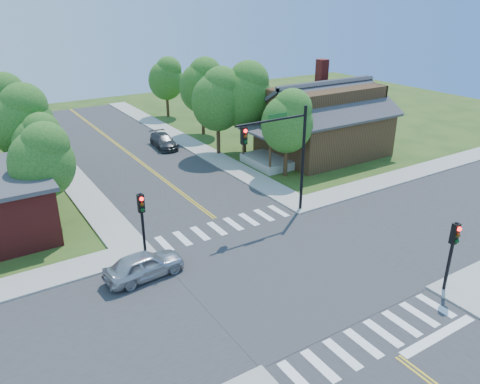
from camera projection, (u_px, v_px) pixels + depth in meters
ground at (285, 272)px, 24.83m from camera, size 100.00×100.00×0.00m
road_ns at (285, 272)px, 24.82m from camera, size 10.00×90.00×0.04m
road_ew at (285, 272)px, 24.82m from camera, size 90.00×10.00×0.04m
intersection_patch at (285, 272)px, 24.83m from camera, size 10.20×10.20×0.06m
sidewalk_ne at (315, 147)px, 44.90m from camera, size 40.00×40.00×0.14m
crosswalk_north at (225, 226)px, 29.63m from camera, size 8.85×2.00×0.01m
crosswalk_south at (373, 338)px, 19.99m from camera, size 8.85×2.00×0.01m
centerline at (285, 271)px, 24.81m from camera, size 0.30×90.00×0.01m
stop_bar at (438, 336)px, 20.16m from camera, size 4.60×0.45×0.09m
signal_mast_ne at (283, 146)px, 29.20m from camera, size 5.30×0.42×7.20m
signal_pole_se at (453, 244)px, 22.18m from camera, size 0.34×0.42×3.80m
signal_pole_nw at (142, 213)px, 25.36m from camera, size 0.34×0.42×3.80m
house_ne at (323, 118)px, 42.04m from camera, size 13.05×8.80×7.11m
tree_e_a at (288, 120)px, 36.20m from camera, size 4.15×3.94×7.06m
tree_e_b at (246, 93)px, 41.43m from camera, size 4.92×4.68×8.37m
tree_e_c at (203, 84)px, 47.23m from camera, size 4.66×4.43×7.93m
tree_e_d at (167, 78)px, 54.61m from camera, size 4.13×3.93×7.03m
tree_w_a at (43, 159)px, 28.33m from camera, size 3.95×3.75×6.71m
tree_w_b at (23, 120)px, 34.15m from camera, size 4.61×4.38×7.84m
tree_w_c at (4, 103)px, 39.79m from camera, size 4.51×4.28×7.66m
tree_house at (219, 98)px, 40.99m from camera, size 4.68×4.45×7.96m
tree_bldg at (39, 141)px, 33.18m from camera, size 3.56×3.39×6.06m
car_silver at (144, 266)px, 24.08m from camera, size 2.34×4.43×1.42m
car_dgrey at (164, 141)px, 44.64m from camera, size 2.59×4.69×1.27m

